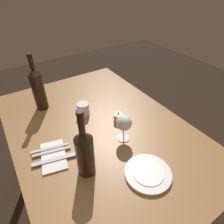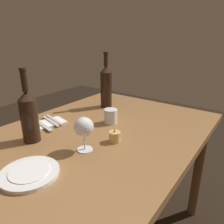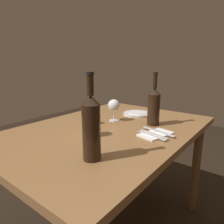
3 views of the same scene
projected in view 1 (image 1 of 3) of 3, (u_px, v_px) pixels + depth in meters
The scene contains 12 objects.
ground_plane at pixel (103, 197), 1.52m from camera, with size 6.00×6.00×0.00m, color black.
dining_table at pixel (99, 139), 1.12m from camera, with size 1.30×0.90×0.74m.
wine_glass_left at pixel (124, 123), 0.94m from camera, with size 0.08×0.08×0.15m.
wine_bottle at pixel (38, 88), 1.13m from camera, with size 0.07×0.07×0.35m.
wine_bottle_second at pixel (85, 152), 0.77m from camera, with size 0.08×0.08×0.33m.
water_tumbler at pixel (83, 109), 1.14m from camera, with size 0.07×0.07×0.08m.
votive_candle at pixel (118, 117), 1.10m from camera, with size 0.05×0.05×0.07m.
dinner_plate at pixel (148, 173), 0.82m from camera, with size 0.20×0.20×0.02m.
folded_napkin at pixel (54, 156), 0.90m from camera, with size 0.21×0.15×0.01m.
fork_inner at pixel (52, 151), 0.91m from camera, with size 0.06×0.18×0.00m.
fork_outer at pixel (50, 148), 0.93m from camera, with size 0.06×0.18×0.00m.
table_knife at pixel (55, 159), 0.88m from camera, with size 0.07×0.21×0.00m.
Camera 1 is at (0.71, -0.37, 1.45)m, focal length 30.62 mm.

